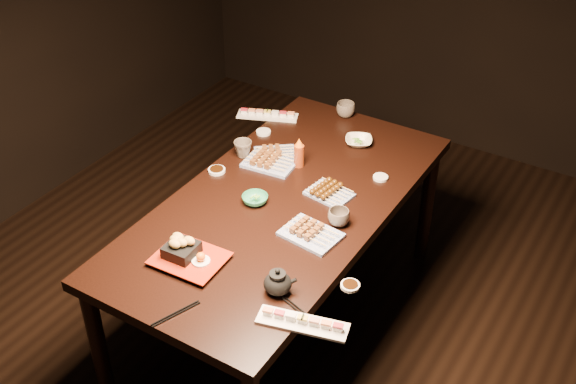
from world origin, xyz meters
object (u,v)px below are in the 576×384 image
object	(u,v)px
edamame_bowl_green	(255,199)
tempura_tray	(189,252)
teacup_mid_right	(339,217)
teapot	(278,281)
teacup_far_left	(243,149)
teacup_far_right	(346,110)
yakitori_plate_left	(275,151)
sushi_platter_near	(303,321)
condiment_bottle	(299,152)
sushi_platter_far	(267,114)
teacup_near_left	(176,251)
yakitori_plate_right	(311,230)
edamame_bowl_cream	(359,141)
yakitori_plate_center	(270,159)
dining_table	(283,265)

from	to	relation	value
edamame_bowl_green	tempura_tray	world-z (taller)	tempura_tray
teacup_mid_right	teapot	xyz separation A→B (m)	(0.00, -0.49, 0.02)
teapot	teacup_mid_right	bearing A→B (deg)	55.45
teacup_far_left	teacup_far_right	xyz separation A→B (m)	(0.24, 0.62, -0.00)
yakitori_plate_left	sushi_platter_near	bearing A→B (deg)	-91.15
yakitori_plate_left	teacup_mid_right	bearing A→B (deg)	-70.19
condiment_bottle	sushi_platter_far	bearing A→B (deg)	140.40
teacup_near_left	teacup_mid_right	xyz separation A→B (m)	(0.45, 0.53, 0.00)
condiment_bottle	yakitori_plate_right	bearing A→B (deg)	-53.68
teapot	sushi_platter_far	bearing A→B (deg)	89.81
edamame_bowl_cream	tempura_tray	world-z (taller)	tempura_tray
teacup_near_left	teapot	size ratio (longest dim) A/B	0.56
tempura_tray	teapot	xyz separation A→B (m)	(0.39, 0.04, 0.00)
yakitori_plate_center	teacup_far_left	xyz separation A→B (m)	(-0.15, -0.01, 0.01)
dining_table	yakitori_plate_left	world-z (taller)	yakitori_plate_left
yakitori_plate_right	yakitori_plate_left	xyz separation A→B (m)	(-0.47, 0.46, -0.00)
yakitori_plate_center	teacup_far_right	world-z (taller)	teacup_far_right
sushi_platter_far	teapot	bearing A→B (deg)	101.87
yakitori_plate_left	edamame_bowl_cream	size ratio (longest dim) A/B	1.49
sushi_platter_near	edamame_bowl_green	size ratio (longest dim) A/B	2.88
teacup_near_left	teacup_far_left	bearing A→B (deg)	104.82
sushi_platter_far	teapot	distance (m)	1.36
yakitori_plate_left	tempura_tray	bearing A→B (deg)	-119.33
yakitori_plate_left	edamame_bowl_green	bearing A→B (deg)	-108.87
yakitori_plate_center	teacup_mid_right	bearing A→B (deg)	-31.47
edamame_bowl_cream	teacup_mid_right	bearing A→B (deg)	-70.25
sushi_platter_near	edamame_bowl_green	bearing A→B (deg)	122.05
tempura_tray	teacup_mid_right	size ratio (longest dim) A/B	3.00
teacup_mid_right	condiment_bottle	size ratio (longest dim) A/B	0.62
sushi_platter_far	teacup_far_left	bearing A→B (deg)	83.18
sushi_platter_far	edamame_bowl_green	distance (m)	0.78
yakitori_plate_right	edamame_bowl_cream	xyz separation A→B (m)	(-0.17, 0.76, -0.01)
yakitori_plate_right	teapot	xyz separation A→B (m)	(0.06, -0.36, 0.02)
yakitori_plate_center	teacup_near_left	distance (m)	0.78
sushi_platter_near	edamame_bowl_green	world-z (taller)	sushi_platter_near
teacup_far_right	teapot	world-z (taller)	teapot
yakitori_plate_center	teacup_near_left	size ratio (longest dim) A/B	3.36
dining_table	tempura_tray	distance (m)	0.70
sushi_platter_far	teapot	xyz separation A→B (m)	(0.77, -1.12, 0.03)
tempura_tray	yakitori_plate_center	bearing A→B (deg)	95.63
yakitori_plate_right	teacup_far_right	size ratio (longest dim) A/B	2.41
yakitori_plate_center	edamame_bowl_cream	size ratio (longest dim) A/B	1.81
yakitori_plate_center	edamame_bowl_green	distance (m)	0.32
condiment_bottle	sushi_platter_near	bearing A→B (deg)	-58.32
sushi_platter_far	teacup_far_right	world-z (taller)	teacup_far_right
sushi_platter_far	edamame_bowl_green	size ratio (longest dim) A/B	2.77
sushi_platter_near	teacup_far_right	world-z (taller)	teacup_far_right
teapot	sushi_platter_near	bearing A→B (deg)	-65.35
teacup_mid_right	teacup_far_right	distance (m)	0.95
tempura_tray	teapot	distance (m)	0.39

